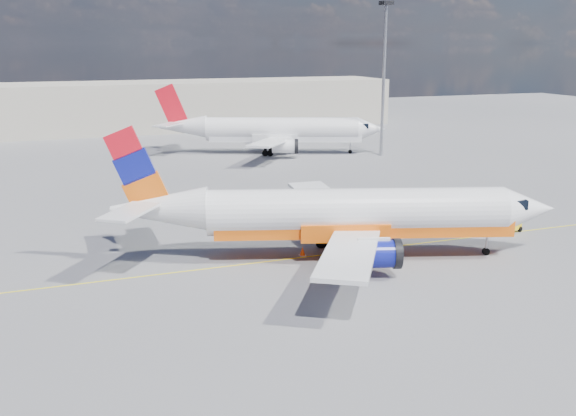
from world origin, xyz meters
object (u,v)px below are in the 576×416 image
object	(u,v)px
gse_tug	(507,223)
traffic_cone	(302,251)
second_jet	(275,131)
main_jet	(342,214)

from	to	relation	value
gse_tug	traffic_cone	distance (m)	17.00
second_jet	main_jet	bearing A→B (deg)	-82.21
main_jet	second_jet	xyz separation A→B (m)	(9.64, 42.33, -0.01)
main_jet	second_jet	bearing A→B (deg)	94.33
second_jet	traffic_cone	size ratio (longest dim) A/B	47.43
main_jet	traffic_cone	distance (m)	3.88
main_jet	traffic_cone	bearing A→B (deg)	169.42
traffic_cone	main_jet	bearing A→B (deg)	-27.73
second_jet	traffic_cone	xyz separation A→B (m)	(-12.04, -41.07, -2.76)
main_jet	second_jet	size ratio (longest dim) A/B	1.01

